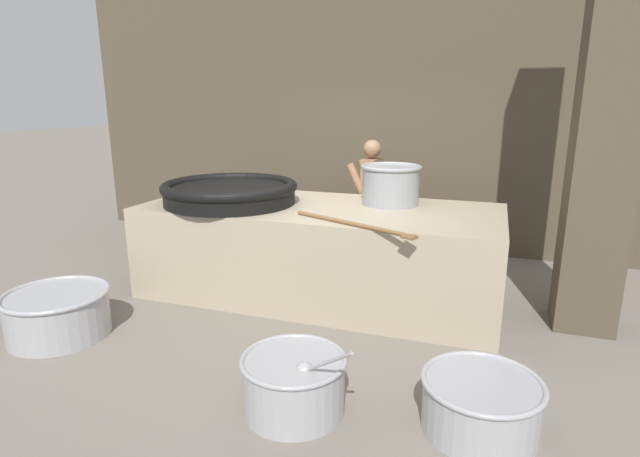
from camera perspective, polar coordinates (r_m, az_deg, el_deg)
The scene contains 11 objects.
ground_plane at distance 5.67m, azimuth 0.00°, elevation -7.32°, with size 60.00×60.00×0.00m, color slate.
back_wall at distance 7.38m, azimuth 5.87°, elevation 14.93°, with size 9.19×0.24×4.35m, color #4C4233.
support_pillar at distance 5.09m, azimuth 30.44°, elevation 13.33°, with size 0.53×0.53×4.35m, color #4C4233.
hearth_platform at distance 5.50m, azimuth 0.00°, elevation -2.51°, with size 3.81×1.64×0.99m.
giant_wok_near at distance 5.60m, azimuth -10.26°, elevation 4.17°, with size 1.49×1.49×0.24m.
stock_pot at distance 5.51m, azimuth 8.08°, elevation 5.10°, with size 0.66×0.66×0.43m.
stirring_paddle at distance 4.51m, azimuth 4.22°, elevation 0.42°, with size 1.27×0.61×0.04m.
cook at distance 6.44m, azimuth 5.75°, elevation 3.44°, with size 0.38×0.59×1.63m.
prep_bowl_vegetables at distance 3.60m, azimuth -3.00°, elevation -17.04°, with size 0.88×0.74×0.69m.
prep_bowl_meat at distance 5.19m, azimuth -27.78°, elevation -8.40°, with size 0.92×0.92×0.43m.
prep_bowl_extra at distance 3.59m, azimuth 17.92°, elevation -18.35°, with size 0.79×0.79×0.36m.
Camera 1 is at (1.74, -4.97, 2.10)m, focal length 28.00 mm.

